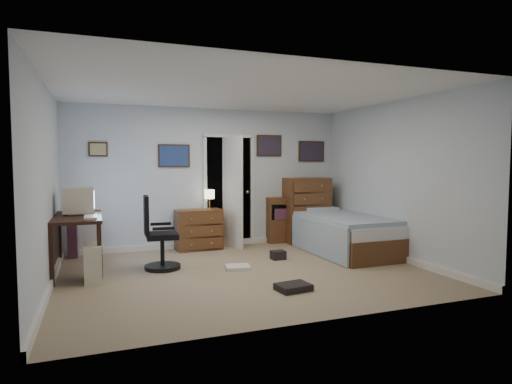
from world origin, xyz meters
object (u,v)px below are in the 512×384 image
tall_dresser (306,210)px  bed (343,233)px  office_chair (158,241)px  low_dresser (199,229)px  computer_desk (70,229)px

tall_dresser → bed: bearing=-78.3°
office_chair → low_dresser: office_chair is taller
computer_desk → tall_dresser: size_ratio=1.13×
computer_desk → bed: bearing=-1.9°
computer_desk → tall_dresser: (4.13, 0.94, 0.00)m
low_dresser → tall_dresser: (2.10, -0.02, 0.26)m
office_chair → tall_dresser: (2.96, 1.15, 0.21)m
computer_desk → low_dresser: 2.26m
low_dresser → bed: 2.50m
low_dresser → bed: (2.25, -1.08, -0.03)m
bed → computer_desk: bearing=177.6°
office_chair → bed: bearing=4.9°
office_chair → bed: 3.11m
bed → low_dresser: bearing=153.5°
office_chair → computer_desk: bearing=172.9°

